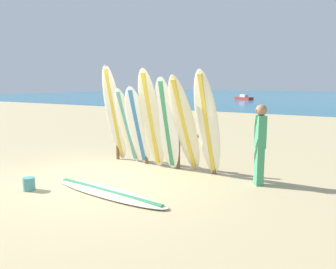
{
  "coord_description": "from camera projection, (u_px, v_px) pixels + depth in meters",
  "views": [
    {
      "loc": [
        4.91,
        -5.07,
        2.07
      ],
      "look_at": [
        0.45,
        2.12,
        0.77
      ],
      "focal_mm": 35.24,
      "sensor_mm": 36.0,
      "label": 1
    }
  ],
  "objects": [
    {
      "name": "surfboard_leaning_center_right",
      "position": [
        167.0,
        125.0,
        7.73
      ],
      "size": [
        0.59,
        0.72,
        2.24
      ],
      "color": "white",
      "rests_on": "ground"
    },
    {
      "name": "surfboard_leaning_center_left",
      "position": [
        138.0,
        127.0,
        8.23
      ],
      "size": [
        0.69,
        0.92,
        2.03
      ],
      "color": "white",
      "rests_on": "ground"
    },
    {
      "name": "surfboard_leaning_far_right",
      "position": [
        207.0,
        124.0,
        7.25
      ],
      "size": [
        0.66,
        0.82,
        2.4
      ],
      "color": "silver",
      "rests_on": "ground"
    },
    {
      "name": "beachgoer_standing",
      "position": [
        260.0,
        141.0,
        6.7
      ],
      "size": [
        0.29,
        0.32,
        1.67
      ],
      "color": "#3F9966",
      "rests_on": "ground"
    },
    {
      "name": "surfboard_lying_on_sand",
      "position": [
        108.0,
        192.0,
        6.26
      ],
      "size": [
        2.89,
        0.76,
        0.08
      ],
      "color": "silver",
      "rests_on": "ground"
    },
    {
      "name": "sand_bucket",
      "position": [
        29.0,
        184.0,
        6.47
      ],
      "size": [
        0.23,
        0.23,
        0.26
      ],
      "primitive_type": "cylinder",
      "color": "teal",
      "rests_on": "ground"
    },
    {
      "name": "small_boat_offshore",
      "position": [
        244.0,
        98.0,
        43.57
      ],
      "size": [
        2.67,
        1.87,
        0.71
      ],
      "color": "#B22D28",
      "rests_on": "ocean_water"
    },
    {
      "name": "surfboard_leaning_far_left",
      "position": [
        115.0,
        114.0,
        8.69
      ],
      "size": [
        0.63,
        0.89,
        2.56
      ],
      "color": "white",
      "rests_on": "ground"
    },
    {
      "name": "ground_plane",
      "position": [
        99.0,
        181.0,
        7.13
      ],
      "size": [
        120.0,
        120.0,
        0.0
      ],
      "primitive_type": "plane",
      "color": "tan"
    },
    {
      "name": "surfboard_rack",
      "position": [
        162.0,
        141.0,
        8.33
      ],
      "size": [
        3.02,
        0.09,
        1.01
      ],
      "color": "brown",
      "rests_on": "ground"
    },
    {
      "name": "surfboard_leaning_center",
      "position": [
        151.0,
        120.0,
        7.88
      ],
      "size": [
        0.61,
        0.86,
        2.44
      ],
      "color": "beige",
      "rests_on": "ground"
    },
    {
      "name": "surfboard_leaning_left",
      "position": [
        128.0,
        126.0,
        8.48
      ],
      "size": [
        0.56,
        0.79,
        1.98
      ],
      "color": "beige",
      "rests_on": "ground"
    },
    {
      "name": "surfboard_leaning_right",
      "position": [
        185.0,
        125.0,
        7.46
      ],
      "size": [
        0.58,
        1.13,
        2.28
      ],
      "color": "beige",
      "rests_on": "ground"
    }
  ]
}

